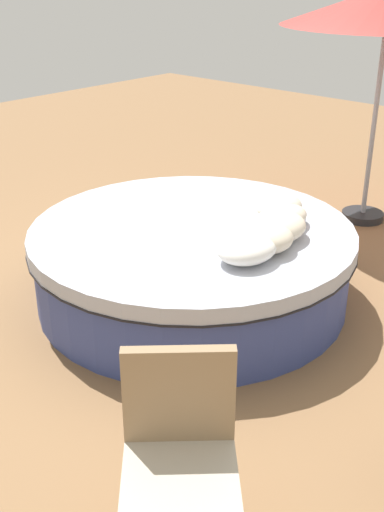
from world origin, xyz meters
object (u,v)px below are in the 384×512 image
(throw_pillow_3, at_px, (281,219))
(patio_chair, at_px, (180,441))
(throw_pillow_4, at_px, (280,207))
(round_bed, at_px, (192,262))
(throw_pillow_0, at_px, (247,248))
(throw_pillow_1, at_px, (265,238))
(throw_pillow_2, at_px, (277,228))

(throw_pillow_3, height_order, patio_chair, patio_chair)
(throw_pillow_4, distance_m, patio_chair, 2.66)
(round_bed, xyz_separation_m, throw_pillow_3, (-0.44, 0.53, 0.39))
(round_bed, distance_m, throw_pillow_3, 0.79)
(throw_pillow_0, xyz_separation_m, throw_pillow_1, (-0.22, -0.00, 0.00))
(round_bed, bearing_deg, throw_pillow_3, 129.58)
(throw_pillow_2, distance_m, throw_pillow_4, 0.45)
(throw_pillow_4, bearing_deg, round_bed, -32.14)
(throw_pillow_4, bearing_deg, throw_pillow_1, 26.20)
(round_bed, height_order, throw_pillow_4, throw_pillow_4)
(throw_pillow_2, relative_size, throw_pillow_4, 1.21)
(throw_pillow_0, distance_m, throw_pillow_3, 0.65)
(throw_pillow_1, height_order, throw_pillow_4, throw_pillow_1)
(throw_pillow_1, distance_m, throw_pillow_3, 0.43)
(round_bed, distance_m, patio_chair, 2.36)
(round_bed, relative_size, throw_pillow_1, 6.26)
(round_bed, xyz_separation_m, patio_chair, (1.77, 1.53, 0.24))
(round_bed, relative_size, patio_chair, 2.63)
(throw_pillow_3, bearing_deg, patio_chair, 24.34)
(throw_pillow_1, bearing_deg, throw_pillow_3, -159.65)
(throw_pillow_4, bearing_deg, patio_chair, 25.44)
(throw_pillow_2, xyz_separation_m, patio_chair, (2.02, 0.90, -0.17))
(throw_pillow_1, relative_size, throw_pillow_3, 0.74)
(round_bed, bearing_deg, throw_pillow_1, 93.03)
(throw_pillow_3, distance_m, throw_pillow_4, 0.23)
(round_bed, relative_size, throw_pillow_4, 5.98)
(round_bed, xyz_separation_m, throw_pillow_1, (-0.04, 0.68, 0.40))
(throw_pillow_1, relative_size, throw_pillow_4, 0.96)
(throw_pillow_2, height_order, throw_pillow_4, throw_pillow_2)
(patio_chair, bearing_deg, throw_pillow_4, -108.51)
(throw_pillow_0, distance_m, patio_chair, 1.81)
(round_bed, distance_m, throw_pillow_0, 0.82)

